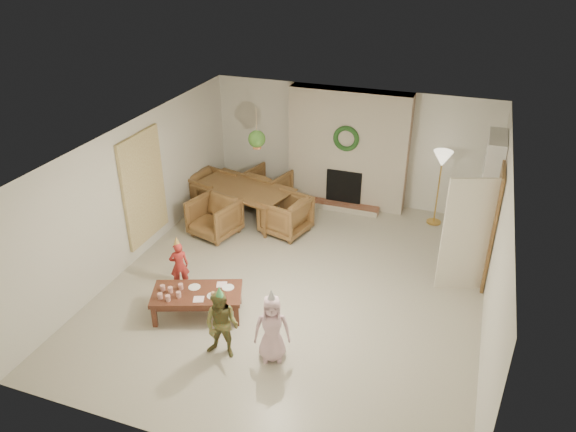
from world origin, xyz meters
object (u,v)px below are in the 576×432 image
at_px(dining_chair_near, 214,217).
at_px(dining_chair_right, 285,215).
at_px(dining_chair_far, 268,187).
at_px(child_red, 179,265).
at_px(child_plaid, 222,325).
at_px(dining_table, 243,203).
at_px(coffee_table_top, 197,294).
at_px(child_pink, 272,328).
at_px(dining_chair_left, 211,191).

xyz_separation_m(dining_chair_near, dining_chair_right, (1.27, 0.55, 0.00)).
bearing_deg(dining_chair_far, child_red, 101.96).
xyz_separation_m(dining_chair_right, child_plaid, (0.37, -3.58, 0.14)).
bearing_deg(dining_table, dining_chair_right, 0.00).
bearing_deg(dining_chair_near, child_red, -66.63).
distance_m(coffee_table_top, child_pink, 1.53).
xyz_separation_m(dining_chair_left, dining_chair_right, (1.87, -0.51, 0.00)).
height_order(dining_chair_left, child_plaid, child_plaid).
height_order(dining_chair_right, coffee_table_top, dining_chair_right).
xyz_separation_m(dining_chair_far, child_plaid, (1.18, -4.70, 0.14)).
bearing_deg(coffee_table_top, dining_chair_far, 75.16).
bearing_deg(child_red, child_pink, 118.87).
xyz_separation_m(child_plaid, child_pink, (0.67, 0.18, -0.01)).
bearing_deg(coffee_table_top, dining_chair_near, 89.63).
relative_size(dining_chair_near, child_pink, 0.81).
height_order(dining_chair_far, child_plaid, child_plaid).
xyz_separation_m(dining_table, child_plaid, (1.41, -3.87, 0.18)).
relative_size(coffee_table_top, child_red, 1.58).
distance_m(dining_table, child_pink, 4.24).
height_order(dining_table, dining_chair_left, dining_chair_left).
height_order(dining_chair_right, child_pink, child_pink).
xyz_separation_m(dining_chair_right, child_pink, (1.04, -3.41, 0.13)).
height_order(dining_chair_near, coffee_table_top, dining_chair_near).
distance_m(child_plaid, child_pink, 0.69).
distance_m(dining_chair_near, child_pink, 3.68).
bearing_deg(child_plaid, child_red, 136.50).
distance_m(child_red, child_pink, 2.32).
distance_m(dining_chair_right, child_pink, 3.56).
bearing_deg(dining_chair_left, dining_chair_near, -135.00).
height_order(dining_table, dining_chair_far, dining_chair_far).
height_order(dining_chair_left, child_red, child_red).
bearing_deg(child_red, dining_table, -123.01).
bearing_deg(child_plaid, child_pink, 13.23).
xyz_separation_m(dining_chair_left, child_plaid, (2.24, -4.09, 0.14)).
height_order(dining_table, child_plaid, child_plaid).
distance_m(dining_chair_left, child_plaid, 4.67).
height_order(dining_table, child_pink, child_pink).
xyz_separation_m(dining_chair_near, coffee_table_top, (0.87, -2.34, 0.01)).
bearing_deg(dining_table, dining_chair_near, -90.00).
distance_m(coffee_table_top, child_plaid, 1.04).
relative_size(dining_table, child_red, 2.28).
bearing_deg(dining_chair_left, dining_chair_far, -45.00).
bearing_deg(dining_chair_near, dining_chair_right, 38.66).
bearing_deg(dining_chair_left, child_red, -147.94).
distance_m(dining_chair_far, dining_chair_right, 1.38).
xyz_separation_m(child_red, child_pink, (2.05, -1.07, 0.08)).
bearing_deg(dining_chair_near, child_plaid, -46.39).
height_order(dining_table, dining_chair_right, dining_chair_right).
bearing_deg(coffee_table_top, dining_chair_right, 61.42).
xyz_separation_m(dining_chair_near, dining_chair_left, (-0.60, 1.06, 0.00)).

